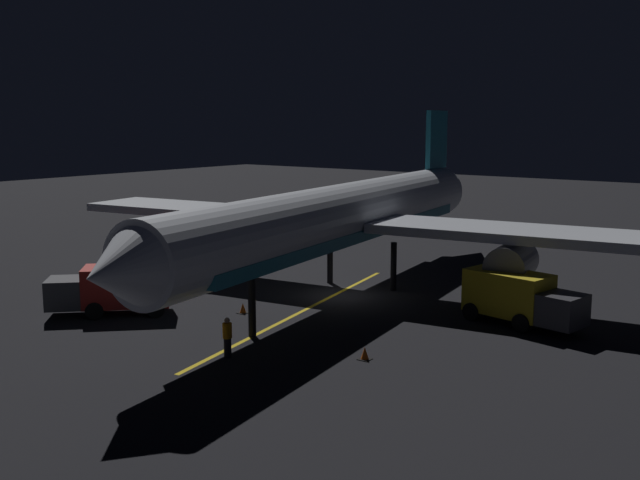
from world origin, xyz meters
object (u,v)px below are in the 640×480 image
airliner (346,218)px  traffic_cone_near_left (365,354)px  catering_truck (518,299)px  ground_crew_worker (227,337)px  baggage_truck (115,290)px  traffic_cone_near_right (243,309)px

airliner → traffic_cone_near_left: (-7.37, 9.19, -4.18)m
catering_truck → traffic_cone_near_left: 9.47m
catering_truck → ground_crew_worker: catering_truck is taller
baggage_truck → catering_truck: catering_truck is taller
baggage_truck → ground_crew_worker: bearing=170.5°
airliner → traffic_cone_near_right: size_ratio=71.12×
catering_truck → traffic_cone_near_left: (3.10, 8.89, -1.05)m
traffic_cone_near_left → baggage_truck: bearing=6.5°
airliner → ground_crew_worker: airliner is taller
baggage_truck → ground_crew_worker: (-9.53, 1.60, -0.39)m
catering_truck → traffic_cone_near_right: (12.26, 6.49, -1.05)m
catering_truck → traffic_cone_near_right: size_ratio=11.18×
catering_truck → traffic_cone_near_right: 13.91m
catering_truck → traffic_cone_near_right: bearing=27.9°
airliner → traffic_cone_near_left: airliner is taller
airliner → baggage_truck: 13.26m
traffic_cone_near_left → airliner: bearing=-51.3°
airliner → traffic_cone_near_right: 8.18m
airliner → traffic_cone_near_right: airliner is taller
baggage_truck → traffic_cone_near_right: size_ratio=10.52×
catering_truck → ground_crew_worker: 14.48m
baggage_truck → traffic_cone_near_left: 14.46m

